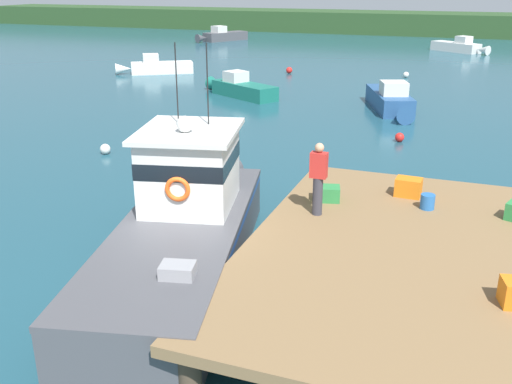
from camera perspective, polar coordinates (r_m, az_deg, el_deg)
The scene contains 17 objects.
ground_plane at distance 13.39m, azimuth -7.03°, elevation -7.02°, with size 200.00×200.00×0.00m, color #1E4C5B.
dock at distance 11.67m, azimuth 14.33°, elevation -5.94°, with size 6.00×9.00×1.20m.
main_fishing_boat at distance 12.92m, azimuth -6.96°, elevation -3.12°, with size 4.30×9.96×4.80m.
crate_stack_near_edge at distance 14.31m, azimuth 14.75°, elevation 0.46°, with size 0.60×0.44×0.44m, color orange.
crate_single_by_cleat at distance 13.67m, azimuth 6.97°, elevation -0.14°, with size 0.60×0.44×0.34m, color #2D8442.
bait_bucket at distance 13.64m, azimuth 16.51°, elevation -0.92°, with size 0.32×0.32×0.34m, color #2866B2.
deckhand_by_the_boat at distance 12.61m, azimuth 6.14°, elevation 1.43°, with size 0.36×0.22×1.63m.
moored_boat_off_the_point at distance 55.56m, azimuth 19.36°, elevation 13.34°, with size 5.13×4.03×1.40m.
moored_boat_far_left at distance 62.40m, azimuth -3.34°, elevation 15.09°, with size 3.93×5.85×1.53m.
moored_boat_outer_mooring at distance 32.35m, azimuth -1.59°, elevation 10.20°, with size 5.06×3.48×1.33m.
moored_boat_near_channel at distance 40.98m, azimuth -9.75°, elevation 12.04°, with size 4.91×3.65×1.31m.
moored_boat_mid_harbor at distance 29.45m, azimuth 13.13°, elevation 8.79°, with size 3.12×5.87×1.48m.
mooring_buoy_inshore at distance 39.93m, azimuth 14.53°, elevation 11.10°, with size 0.37×0.37×0.37m, color silver.
mooring_buoy_outer at distance 40.56m, azimuth 3.28°, elevation 11.87°, with size 0.43×0.43×0.43m, color red.
mooring_buoy_spare_mooring at distance 23.79m, azimuth 13.93°, elevation 5.25°, with size 0.37×0.37×0.37m, color red.
mooring_buoy_channel_marker at distance 22.15m, azimuth -14.60°, elevation 4.11°, with size 0.38×0.38×0.38m, color silver.
far_shoreline at distance 72.89m, azimuth 16.52°, elevation 15.60°, with size 120.00×8.00×2.40m, color #284723.
Camera 1 is at (5.64, -10.50, 6.10)m, focal length 40.69 mm.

